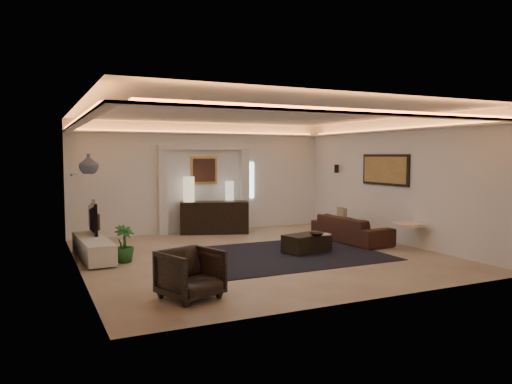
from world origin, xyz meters
name	(u,v)px	position (x,y,z in m)	size (l,w,h in m)	color
floor	(260,255)	(0.00, 0.00, 0.00)	(7.00, 7.00, 0.00)	#BEAC90
ceiling	(260,113)	(0.00, 0.00, 2.90)	(7.00, 7.00, 0.00)	white
wall_back	(204,178)	(0.00, 3.50, 1.45)	(7.00, 7.00, 0.00)	white
wall_front	(368,198)	(0.00, -3.50, 1.45)	(7.00, 7.00, 0.00)	white
wall_left	(78,190)	(-3.50, 0.00, 1.45)	(7.00, 7.00, 0.00)	white
wall_right	(394,181)	(3.50, 0.00, 1.45)	(7.00, 7.00, 0.00)	white
cove_soffit	(260,127)	(0.00, 0.00, 2.62)	(7.00, 7.00, 0.04)	silver
daylight_slit	(250,180)	(1.35, 3.48, 1.35)	(0.25, 0.03, 1.00)	white
area_rug	(281,255)	(0.40, -0.20, 0.01)	(4.00, 3.00, 0.01)	black
pilaster_left	(162,192)	(-1.15, 3.40, 1.10)	(0.22, 0.20, 2.20)	silver
pilaster_right	(244,189)	(1.15, 3.40, 1.10)	(0.22, 0.20, 2.20)	silver
alcove_header	(205,148)	(0.00, 3.40, 2.25)	(2.52, 0.20, 0.12)	silver
painting_frame	(204,170)	(0.00, 3.47, 1.65)	(0.74, 0.04, 0.74)	tan
painting_canvas	(204,170)	(0.00, 3.44, 1.65)	(0.62, 0.02, 0.62)	#4C2D1E
art_panel_frame	(385,170)	(3.47, 0.30, 1.70)	(0.04, 1.64, 0.74)	black
art_panel_gold	(384,170)	(3.44, 0.30, 1.70)	(0.02, 1.50, 0.62)	tan
wall_sconce	(337,169)	(3.38, 2.20, 1.68)	(0.12, 0.12, 0.22)	black
wall_niche	(74,175)	(-3.44, 1.40, 1.65)	(0.10, 0.55, 0.04)	silver
console	(214,218)	(0.12, 3.01, 0.40)	(1.76, 0.55, 0.88)	black
lamp_left	(189,192)	(-0.49, 3.25, 1.09)	(0.29, 0.29, 0.65)	beige
lamp_right	(230,191)	(0.63, 3.21, 1.09)	(0.23, 0.23, 0.51)	beige
media_ledge	(93,248)	(-3.15, 1.01, 0.23)	(0.51, 2.05, 0.38)	silver
tv	(89,216)	(-3.15, 1.70, 0.78)	(0.15, 1.14, 0.66)	black
figurine	(97,220)	(-2.95, 2.04, 0.64)	(0.13, 0.13, 0.35)	#392013
ginger_jar	(89,164)	(-3.15, 1.45, 1.87)	(0.39, 0.39, 0.40)	slate
plant	(124,244)	(-2.65, 0.47, 0.35)	(0.40, 0.40, 0.71)	#205721
sofa	(351,229)	(2.61, 0.44, 0.30)	(0.82, 2.09, 0.61)	black
throw_blanket	(408,225)	(3.15, -0.87, 0.55)	(0.61, 0.50, 0.07)	silver
throw_pillow	(342,215)	(2.87, 1.18, 0.55)	(0.11, 0.36, 0.36)	tan
coffee_table	(307,243)	(1.00, -0.21, 0.21)	(0.99, 0.54, 0.37)	black
bowl	(317,233)	(1.07, -0.48, 0.44)	(0.27, 0.27, 0.07)	black
magazine	(324,234)	(1.26, -0.48, 0.42)	(0.23, 0.17, 0.03)	beige
armchair	(190,274)	(-2.22, -2.36, 0.36)	(0.76, 0.78, 0.71)	black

